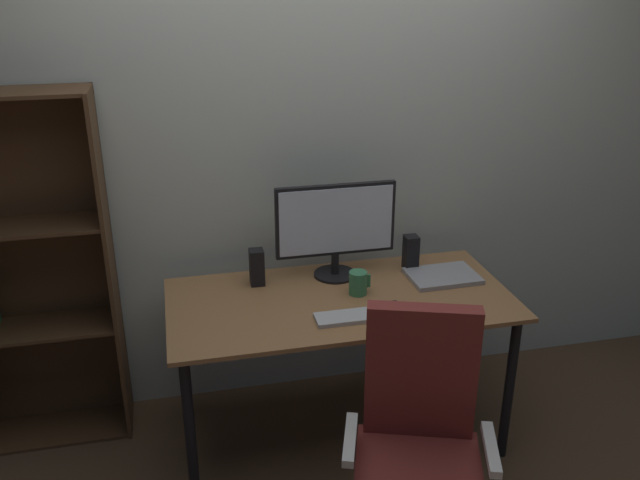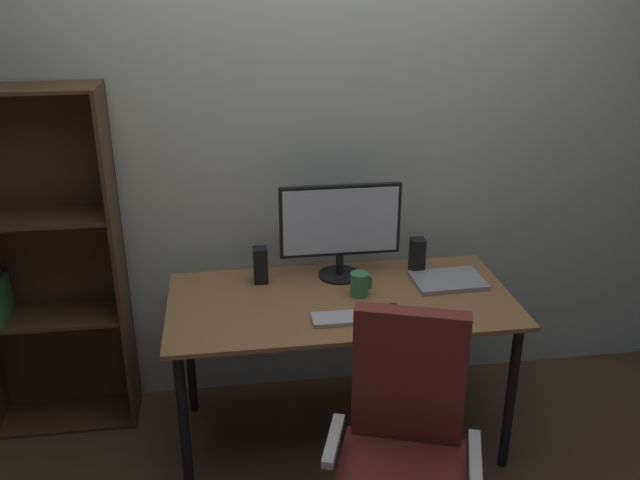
{
  "view_description": "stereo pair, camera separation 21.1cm",
  "coord_description": "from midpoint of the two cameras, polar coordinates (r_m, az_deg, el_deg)",
  "views": [
    {
      "loc": [
        -0.68,
        -2.56,
        2.11
      ],
      "look_at": [
        -0.1,
        -0.02,
        1.03
      ],
      "focal_mm": 37.83,
      "sensor_mm": 36.0,
      "label": 1
    },
    {
      "loc": [
        -0.47,
        -2.6,
        2.11
      ],
      "look_at": [
        -0.1,
        -0.02,
        1.03
      ],
      "focal_mm": 37.83,
      "sensor_mm": 36.0,
      "label": 2
    }
  ],
  "objects": [
    {
      "name": "coffee_mug",
      "position": [
        2.99,
        1.23,
        -3.68
      ],
      "size": [
        0.1,
        0.08,
        0.11
      ],
      "color": "#387F51",
      "rests_on": "desk"
    },
    {
      "name": "back_wall",
      "position": [
        3.27,
        -2.39,
        8.12
      ],
      "size": [
        6.4,
        0.1,
        2.6
      ],
      "primitive_type": "cube",
      "color": "beige",
      "rests_on": "ground"
    },
    {
      "name": "speaker_right",
      "position": [
        3.23,
        5.84,
        -1.1
      ],
      "size": [
        0.06,
        0.07,
        0.17
      ],
      "primitive_type": "cube",
      "color": "black",
      "rests_on": "desk"
    },
    {
      "name": "office_chair",
      "position": [
        2.54,
        5.79,
        -18.17
      ],
      "size": [
        0.58,
        0.58,
        1.01
      ],
      "rotation": [
        0.0,
        0.0,
        -0.33
      ],
      "color": "silver",
      "rests_on": "ground"
    },
    {
      "name": "monitor",
      "position": [
        3.08,
        -0.63,
        1.28
      ],
      "size": [
        0.56,
        0.2,
        0.45
      ],
      "color": "black",
      "rests_on": "desk"
    },
    {
      "name": "bookshelf",
      "position": [
        3.31,
        -24.93,
        -2.95
      ],
      "size": [
        0.67,
        0.28,
        1.64
      ],
      "color": "#4C331E",
      "rests_on": "ground"
    },
    {
      "name": "keyboard",
      "position": [
        2.8,
        0.38,
        -6.57
      ],
      "size": [
        0.29,
        0.11,
        0.02
      ],
      "primitive_type": "cube",
      "rotation": [
        0.0,
        0.0,
        0.0
      ],
      "color": "#B7BABC",
      "rests_on": "desk"
    },
    {
      "name": "ground_plane",
      "position": [
        3.38,
        -0.26,
        -16.13
      ],
      "size": [
        12.0,
        12.0,
        0.0
      ],
      "primitive_type": "plane",
      "color": "#4C3826"
    },
    {
      "name": "desk",
      "position": [
        3.02,
        -0.28,
        -6.36
      ],
      "size": [
        1.51,
        0.73,
        0.74
      ],
      "color": "olive",
      "rests_on": "ground"
    },
    {
      "name": "speaker_left",
      "position": [
        3.09,
        -7.32,
        -2.33
      ],
      "size": [
        0.06,
        0.07,
        0.17
      ],
      "primitive_type": "cube",
      "color": "black",
      "rests_on": "desk"
    },
    {
      "name": "mouse",
      "position": [
        2.86,
        4.27,
        -5.9
      ],
      "size": [
        0.07,
        0.1,
        0.03
      ],
      "primitive_type": "cube",
      "rotation": [
        0.0,
        0.0,
        0.14
      ],
      "color": "black",
      "rests_on": "desk"
    },
    {
      "name": "laptop",
      "position": [
        3.18,
        8.47,
        -3.06
      ],
      "size": [
        0.33,
        0.24,
        0.02
      ],
      "primitive_type": "cube",
      "rotation": [
        0.0,
        0.0,
        0.03
      ],
      "color": "#99999E",
      "rests_on": "desk"
    }
  ]
}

